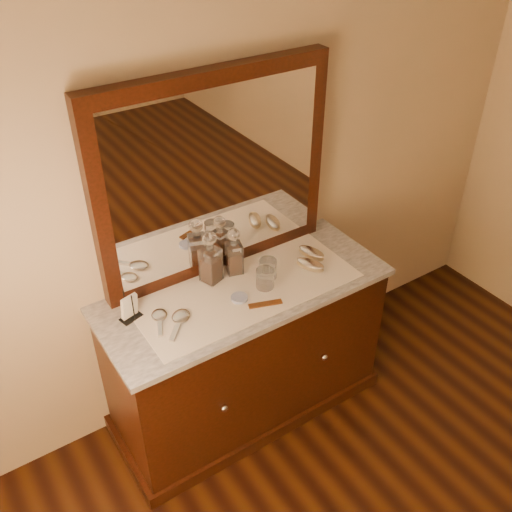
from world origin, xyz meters
name	(u,v)px	position (x,y,z in m)	size (l,w,h in m)	color
dresser_cabinet	(246,353)	(0.00, 1.96, 0.41)	(1.40, 0.55, 0.82)	black
dresser_plinth	(246,399)	(0.00, 1.96, 0.04)	(1.46, 0.59, 0.08)	black
knob_left	(224,408)	(-0.30, 1.67, 0.45)	(0.04, 0.04, 0.04)	silver
knob_right	(324,357)	(0.30, 1.67, 0.45)	(0.04, 0.04, 0.04)	silver
marble_top	(245,290)	(0.00, 1.96, 0.83)	(1.44, 0.59, 0.03)	silver
mirror_frame	(215,176)	(0.00, 2.20, 1.35)	(1.20, 0.08, 1.00)	black
mirror_glass	(219,179)	(0.00, 2.17, 1.35)	(1.06, 0.01, 0.86)	white
lace_runner	(247,290)	(0.00, 1.94, 0.85)	(1.10, 0.45, 0.00)	white
pin_dish	(239,298)	(-0.07, 1.89, 0.86)	(0.08, 0.08, 0.01)	white
comb	(265,304)	(0.01, 1.79, 0.86)	(0.16, 0.03, 0.01)	brown
napkin_rack	(130,308)	(-0.55, 2.05, 0.91)	(0.11, 0.08, 0.15)	black
decanter_left	(211,262)	(-0.11, 2.09, 0.96)	(0.11, 0.11, 0.28)	brown
decanter_right	(234,255)	(0.03, 2.09, 0.95)	(0.10, 0.10, 0.25)	brown
brush_near	(310,265)	(0.36, 1.90, 0.87)	(0.12, 0.17, 0.04)	tan
brush_far	(311,253)	(0.43, 1.98, 0.88)	(0.11, 0.17, 0.04)	tan
hand_mirror_outer	(159,317)	(-0.44, 1.98, 0.86)	(0.12, 0.19, 0.02)	silver
hand_mirror_inner	(180,319)	(-0.37, 1.91, 0.86)	(0.18, 0.19, 0.02)	silver
tumblers	(266,274)	(0.11, 1.93, 0.90)	(0.14, 0.14, 0.10)	white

